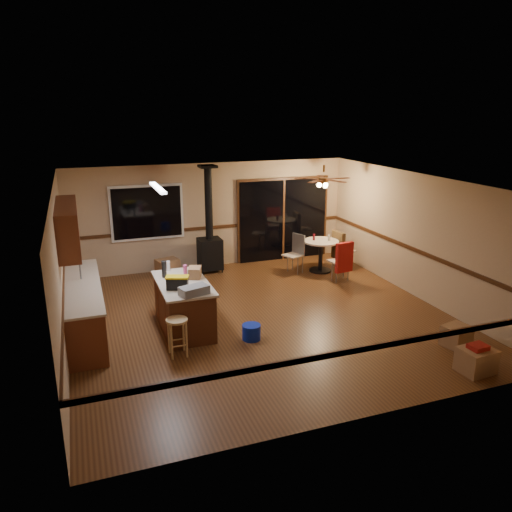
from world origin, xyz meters
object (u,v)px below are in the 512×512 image
kitchen_island (184,305)px  chair_left (296,249)px  dining_table (321,250)px  chair_right (339,246)px  chair_near (344,257)px  box_under_window (168,267)px  box_corner_a (476,360)px  bar_stool (178,337)px  wood_stove (210,243)px  box_corner_b (456,336)px  toolbox_grey (194,290)px  blue_bucket (251,332)px  toolbox_black (177,283)px

kitchen_island → chair_left: chair_left is taller
dining_table → chair_right: (0.52, 0.03, 0.07)m
chair_near → box_under_window: (-3.72, 1.84, -0.40)m
chair_near → box_corner_a: 4.33m
box_corner_a → bar_stool: bearing=153.5°
bar_stool → dining_table: 5.21m
chair_right → box_corner_a: (-0.51, -5.22, -0.41)m
wood_stove → box_corner_b: bearing=-61.3°
chair_near → toolbox_grey: bearing=-153.9°
box_corner_b → box_corner_a: bearing=-112.3°
toolbox_grey → chair_near: 4.39m
box_corner_b → blue_bucket: bearing=156.2°
box_corner_a → dining_table: bearing=90.1°
chair_near → box_corner_a: bearing=-91.6°
toolbox_grey → box_corner_a: bearing=-32.0°
kitchen_island → box_under_window: size_ratio=3.35×
toolbox_grey → dining_table: (3.80, 2.81, -0.44)m
blue_bucket → dining_table: bearing=46.2°
kitchen_island → wood_stove: wood_stove is taller
blue_bucket → box_corner_a: bearing=-37.8°
wood_stove → kitchen_island: bearing=-113.1°
box_corner_a → toolbox_grey: bearing=148.0°
toolbox_grey → box_under_window: toolbox_grey is taller
kitchen_island → blue_bucket: kitchen_island is taller
bar_stool → chair_left: size_ratio=1.22×
toolbox_black → box_under_window: (0.41, 3.40, -0.80)m
dining_table → chair_near: size_ratio=1.23×
bar_stool → box_under_window: size_ratio=1.27×
toolbox_grey → blue_bucket: toolbox_grey is taller
bar_stool → chair_near: chair_near is taller
toolbox_black → box_corner_b: 4.83m
bar_stool → dining_table: bearing=36.7°
bar_stool → box_under_window: bearing=82.0°
blue_bucket → box_corner_a: size_ratio=0.64×
chair_right → chair_left: bearing=174.5°
kitchen_island → box_corner_a: 4.93m
toolbox_grey → chair_near: (3.93, 1.93, -0.38)m
toolbox_grey → dining_table: size_ratio=0.56×
bar_stool → dining_table: dining_table is taller
blue_bucket → chair_near: chair_near is taller
toolbox_black → box_corner_a: bearing=-34.4°
toolbox_grey → box_under_window: 3.85m
blue_bucket → chair_near: bearing=35.1°
kitchen_island → blue_bucket: 1.34m
toolbox_grey → toolbox_black: bearing=118.9°
toolbox_black → dining_table: toolbox_black is taller
dining_table → chair_left: 0.62m
toolbox_black → toolbox_grey: bearing=-61.1°
chair_near → box_under_window: 4.17m
blue_bucket → chair_near: 3.67m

